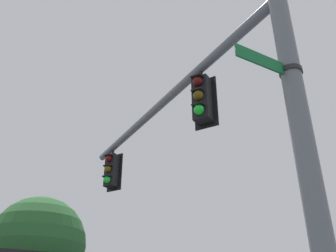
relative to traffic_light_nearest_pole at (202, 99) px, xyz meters
The scene contains 6 objects.
signal_pole 3.34m from the traffic_light_nearest_pole, 151.26° to the left, with size 0.32×0.32×7.73m, color slate.
mast_arm 1.99m from the traffic_light_nearest_pole, 29.76° to the right, with size 0.21×0.21×8.34m, color slate.
traffic_light_nearest_pole is the anchor object (origin of this frame).
traffic_light_mid_inner 5.00m from the traffic_light_nearest_pole, 29.19° to the right, with size 0.54×0.49×1.31m.
street_name_sign 2.48m from the traffic_light_nearest_pole, 145.27° to the left, with size 0.73×1.15×0.22m.
tree_by_storefront 14.50m from the traffic_light_nearest_pole, 29.28° to the right, with size 4.79×4.79×7.77m.
Camera 1 is at (-0.79, 5.11, 2.04)m, focal length 40.01 mm.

